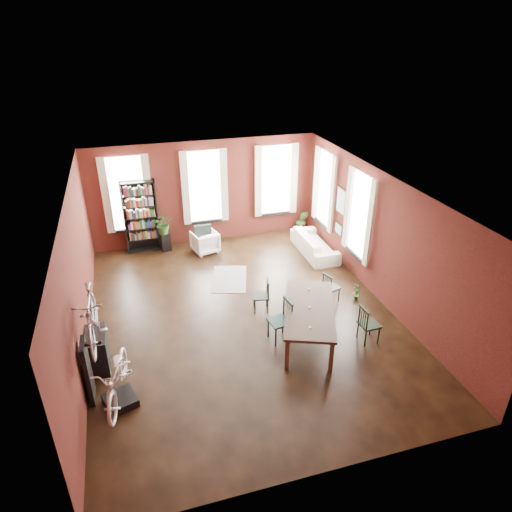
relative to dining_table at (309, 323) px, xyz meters
name	(u,v)px	position (x,y,z in m)	size (l,w,h in m)	color
room	(245,223)	(-0.92, 1.84, 1.74)	(9.00, 9.04, 3.22)	black
dining_table	(309,323)	(0.00, 0.00, 0.00)	(1.05, 2.31, 0.79)	#4A382C
dining_chair_a	(280,321)	(-0.63, 0.12, 0.10)	(0.45, 0.45, 0.98)	#183635
dining_chair_b	(261,296)	(-0.69, 1.33, 0.03)	(0.39, 0.39, 0.84)	black
dining_chair_c	(369,324)	(1.23, -0.48, 0.05)	(0.40, 0.40, 0.88)	black
dining_chair_d	(331,287)	(1.12, 1.25, 0.00)	(0.36, 0.36, 0.79)	#1A383A
bookshelf	(141,217)	(-3.17, 5.52, 0.71)	(1.00, 0.32, 2.20)	black
white_armchair	(205,241)	(-1.40, 4.85, -0.03)	(0.71, 0.66, 0.73)	white
cream_sofa	(315,241)	(1.78, 3.82, 0.01)	(2.08, 0.61, 0.81)	beige
striped_rug	(229,279)	(-1.08, 3.02, -0.39)	(0.92, 1.47, 0.01)	black
bike_trainer	(120,400)	(-4.09, -0.87, -0.31)	(0.54, 0.54, 0.16)	black
bike_wall_rack	(88,371)	(-4.57, -0.58, 0.26)	(0.16, 0.60, 1.30)	black
console_table	(98,350)	(-4.45, 0.32, 0.01)	(0.40, 0.80, 0.80)	black
plant_stand	(165,241)	(-2.54, 5.32, -0.11)	(0.29, 0.29, 0.57)	black
plant_by_sofa	(302,227)	(2.00, 5.44, -0.23)	(0.41, 0.74, 0.33)	#326026
plant_small	(356,297)	(1.77, 1.10, -0.32)	(0.23, 0.43, 0.15)	#316127
bicycle_floor	(114,359)	(-4.06, -0.86, 0.65)	(0.62, 0.93, 1.77)	silver
bicycle_hung	(89,301)	(-4.32, -0.58, 1.74)	(0.47, 1.00, 1.66)	#A5A8AD
plant_on_stand	(164,226)	(-2.55, 5.29, 0.42)	(0.57, 0.64, 0.50)	#2D5522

